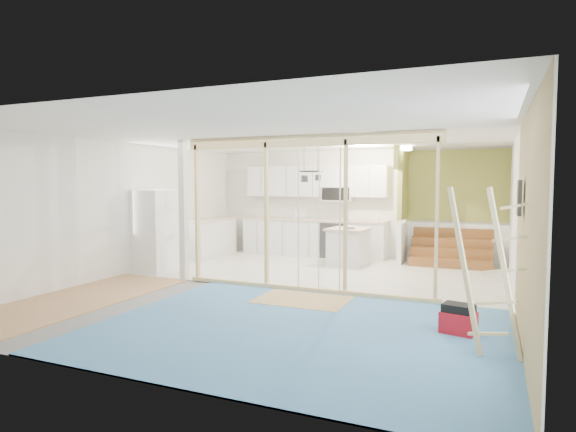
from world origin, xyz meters
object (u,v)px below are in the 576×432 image
at_px(toolbox, 458,320).
at_px(ladder, 490,271).
at_px(fridge, 155,231).
at_px(island, 348,247).

relative_size(toolbox, ladder, 0.25).
bearing_deg(ladder, fridge, 178.73).
bearing_deg(toolbox, fridge, 175.54).
height_order(toolbox, ladder, ladder).
relative_size(island, ladder, 0.51).
bearing_deg(island, fridge, -142.44).
height_order(fridge, toolbox, fridge).
relative_size(fridge, island, 1.85).
relative_size(island, toolbox, 2.03).
distance_m(toolbox, ladder, 1.03).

